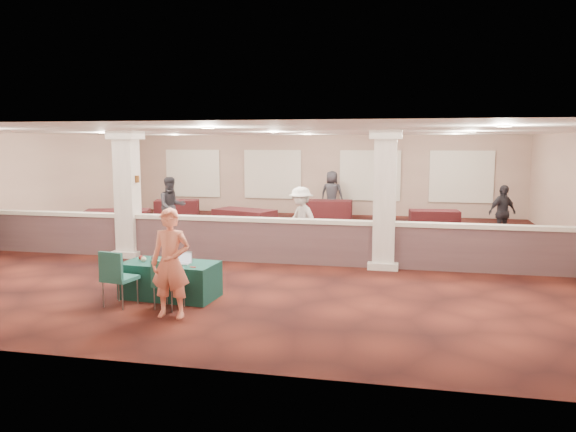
% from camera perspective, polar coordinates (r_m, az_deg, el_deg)
% --- Properties ---
extents(ground, '(16.00, 16.00, 0.00)m').
position_cam_1_polar(ground, '(15.30, -1.40, -3.52)').
color(ground, '#4C1B13').
rests_on(ground, ground).
extents(wall_back, '(16.00, 0.04, 3.20)m').
position_cam_1_polar(wall_back, '(22.91, 3.32, 4.20)').
color(wall_back, gray).
rests_on(wall_back, ground).
extents(wall_front, '(16.00, 0.04, 3.20)m').
position_cam_1_polar(wall_front, '(7.61, -15.80, -2.88)').
color(wall_front, gray).
rests_on(wall_front, ground).
extents(wall_left, '(0.04, 16.00, 3.20)m').
position_cam_1_polar(wall_left, '(18.66, -26.07, 2.67)').
color(wall_left, gray).
rests_on(wall_left, ground).
extents(ceiling, '(16.00, 16.00, 0.02)m').
position_cam_1_polar(ceiling, '(15.02, -1.44, 8.55)').
color(ceiling, white).
rests_on(ceiling, wall_back).
extents(partition_wall, '(15.60, 0.28, 1.10)m').
position_cam_1_polar(partition_wall, '(13.77, -2.88, -2.37)').
color(partition_wall, '#4C3339').
rests_on(partition_wall, ground).
extents(column_left, '(0.72, 0.72, 3.20)m').
position_cam_1_polar(column_left, '(14.93, -16.00, 2.26)').
color(column_left, beige).
rests_on(column_left, ground).
extents(column_right, '(0.72, 0.72, 3.20)m').
position_cam_1_polar(column_right, '(13.17, 9.80, 1.77)').
color(column_right, beige).
rests_on(column_right, ground).
extents(sconce_left, '(0.12, 0.12, 0.18)m').
position_cam_1_polar(sconce_left, '(15.03, -16.99, 3.65)').
color(sconce_left, brown).
rests_on(sconce_left, column_left).
extents(sconce_right, '(0.12, 0.12, 0.18)m').
position_cam_1_polar(sconce_right, '(14.77, -15.09, 3.65)').
color(sconce_right, brown).
rests_on(sconce_right, column_left).
extents(near_table, '(1.82, 1.01, 0.68)m').
position_cam_1_polar(near_table, '(10.93, -11.84, -6.37)').
color(near_table, '#113E31').
rests_on(near_table, ground).
extents(conf_chair_main, '(0.53, 0.53, 0.90)m').
position_cam_1_polar(conf_chair_main, '(10.11, -12.29, -6.40)').
color(conf_chair_main, '#1D5552').
rests_on(conf_chair_main, ground).
extents(conf_chair_side, '(0.59, 0.60, 1.02)m').
position_cam_1_polar(conf_chair_side, '(10.48, -17.06, -5.65)').
color(conf_chair_side, '#1D5552').
rests_on(conf_chair_side, ground).
extents(woman, '(0.68, 0.47, 1.85)m').
position_cam_1_polar(woman, '(9.61, -11.83, -4.71)').
color(woman, '#EB8066').
rests_on(woman, ground).
extents(far_table_front_left, '(2.18, 1.57, 0.80)m').
position_cam_1_polar(far_table_front_left, '(18.59, -16.92, -0.62)').
color(far_table_front_left, black).
rests_on(far_table_front_left, ground).
extents(far_table_front_center, '(2.15, 1.56, 0.79)m').
position_cam_1_polar(far_table_front_center, '(18.08, -4.44, -0.56)').
color(far_table_front_center, black).
rests_on(far_table_front_center, ground).
extents(far_table_front_right, '(1.78, 1.19, 0.66)m').
position_cam_1_polar(far_table_front_right, '(15.16, 8.10, -2.43)').
color(far_table_front_right, black).
rests_on(far_table_front_right, ground).
extents(far_table_back_left, '(1.85, 1.29, 0.68)m').
position_cam_1_polar(far_table_back_left, '(22.33, -11.22, 0.73)').
color(far_table_back_left, black).
rests_on(far_table_back_left, ground).
extents(far_table_back_center, '(1.83, 0.98, 0.72)m').
position_cam_1_polar(far_table_back_center, '(21.46, 4.11, 0.64)').
color(far_table_back_center, black).
rests_on(far_table_back_center, ground).
extents(far_table_back_right, '(1.70, 0.98, 0.66)m').
position_cam_1_polar(far_table_back_right, '(19.47, 14.62, -0.39)').
color(far_table_back_right, black).
rests_on(far_table_back_right, ground).
extents(attendee_a, '(1.00, 0.95, 1.85)m').
position_cam_1_polar(attendee_a, '(17.97, -11.74, 0.96)').
color(attendee_a, black).
rests_on(attendee_a, ground).
extents(attendee_b, '(1.18, 1.13, 1.75)m').
position_cam_1_polar(attendee_b, '(15.00, 1.33, -0.36)').
color(attendee_b, silver).
rests_on(attendee_b, ground).
extents(attendee_c, '(1.07, 0.94, 1.67)m').
position_cam_1_polar(attendee_c, '(17.92, 20.94, 0.31)').
color(attendee_c, black).
rests_on(attendee_c, ground).
extents(attendee_d, '(0.96, 0.60, 1.83)m').
position_cam_1_polar(attendee_d, '(21.85, 4.48, 2.21)').
color(attendee_d, black).
rests_on(attendee_d, ground).
extents(laptop_base, '(0.32, 0.24, 0.02)m').
position_cam_1_polar(laptop_base, '(10.69, -10.70, -4.76)').
color(laptop_base, silver).
rests_on(laptop_base, near_table).
extents(laptop_screen, '(0.31, 0.03, 0.20)m').
position_cam_1_polar(laptop_screen, '(10.76, -10.45, -4.07)').
color(laptop_screen, silver).
rests_on(laptop_screen, near_table).
extents(screen_glow, '(0.28, 0.02, 0.18)m').
position_cam_1_polar(screen_glow, '(10.75, -10.46, -4.15)').
color(screen_glow, silver).
rests_on(screen_glow, near_table).
extents(knitting, '(0.39, 0.31, 0.03)m').
position_cam_1_polar(knitting, '(10.63, -12.27, -4.83)').
color(knitting, '#C5431F').
rests_on(knitting, near_table).
extents(yarn_cream, '(0.10, 0.10, 0.10)m').
position_cam_1_polar(yarn_cream, '(11.02, -14.47, -4.27)').
color(yarn_cream, beige).
rests_on(yarn_cream, near_table).
extents(yarn_red, '(0.09, 0.09, 0.09)m').
position_cam_1_polar(yarn_red, '(11.20, -14.71, -4.10)').
color(yarn_red, '#5A1219').
rests_on(yarn_red, near_table).
extents(yarn_grey, '(0.10, 0.10, 0.10)m').
position_cam_1_polar(yarn_grey, '(11.14, -13.52, -4.12)').
color(yarn_grey, '#454549').
rests_on(yarn_grey, near_table).
extents(scissors, '(0.11, 0.04, 0.01)m').
position_cam_1_polar(scissors, '(10.36, -9.63, -5.14)').
color(scissors, red).
rests_on(scissors, near_table).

